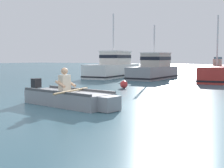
% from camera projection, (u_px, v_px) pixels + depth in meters
% --- Properties ---
extents(ground_plane, '(120.00, 120.00, 0.00)m').
position_uv_depth(ground_plane, '(95.00, 107.00, 9.67)').
color(ground_plane, '#386070').
extents(rowboat_with_person, '(3.72, 2.02, 1.19)m').
position_uv_depth(rowboat_with_person, '(69.00, 98.00, 9.84)').
color(rowboat_with_person, gray).
rests_on(rowboat_with_person, ground).
extents(moored_boat_white, '(2.20, 5.85, 4.78)m').
position_uv_depth(moored_boat_white, '(113.00, 67.00, 23.80)').
color(moored_boat_white, white).
rests_on(moored_boat_white, ground).
extents(moored_boat_grey, '(2.02, 4.99, 3.76)m').
position_uv_depth(moored_boat_grey, '(154.00, 69.00, 22.11)').
color(moored_boat_grey, gray).
rests_on(moored_boat_grey, ground).
extents(moored_boat_red, '(2.30, 6.85, 4.24)m').
position_uv_depth(moored_boat_red, '(216.00, 73.00, 20.42)').
color(moored_boat_red, '#B72D28').
rests_on(moored_boat_red, ground).
extents(mooring_buoy, '(0.38, 0.38, 0.38)m').
position_uv_depth(mooring_buoy, '(124.00, 84.00, 15.40)').
color(mooring_buoy, red).
rests_on(mooring_buoy, ground).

